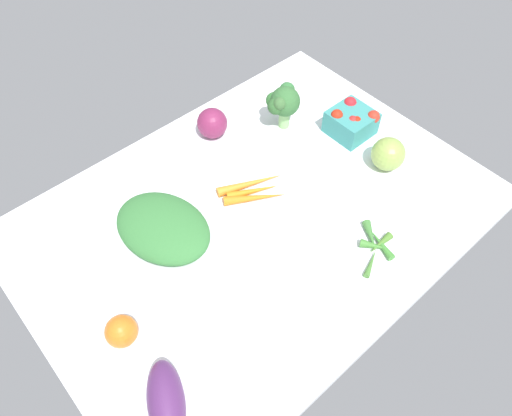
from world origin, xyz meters
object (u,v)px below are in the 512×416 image
Objects in this scene: berry_basket at (351,121)px; heirloom_tomato_orange at (121,331)px; heirloom_tomato_green at (388,154)px; broccoli_head at (283,102)px; carrot_bunch at (253,190)px; okra_pile at (375,244)px; red_onion_near_basket at (212,123)px; leafy_greens_clump at (163,227)px; eggplant at (166,402)px.

heirloom_tomato_orange is at bearing -172.62° from berry_basket.
heirloom_tomato_green is 72.78cm from heirloom_tomato_orange.
heirloom_tomato_orange is 75.84cm from berry_basket.
carrot_bunch is (-21.09, -12.58, -6.87)cm from broccoli_head.
okra_pile is at bearing -145.60° from heirloom_tomato_green.
berry_basket is 33.06cm from carrot_bunch.
broccoli_head is at bearing 131.03° from berry_basket.
carrot_bunch is at bearing 153.66° from heirloom_tomato_green.
red_onion_near_basket is at bearing 95.11° from okra_pile.
leafy_greens_clump is 2.17× the size of berry_basket.
eggplant is at bearing -148.50° from broccoli_head.
okra_pile is at bearing -19.28° from heirloom_tomato_orange.
heirloom_tomato_green is at bearing -71.40° from broccoli_head.
broccoli_head reaches higher than red_onion_near_basket.
red_onion_near_basket is 0.34× the size of leafy_greens_clump.
heirloom_tomato_green is 25.00cm from okra_pile.
eggplant is at bearing -148.17° from carrot_bunch.
broccoli_head is 1.01× the size of okra_pile.
berry_basket is (23.01, 28.00, 2.74)cm from okra_pile.
broccoli_head is at bearing -31.02° from eggplant.
heirloom_tomato_green is at bearing -26.34° from carrot_bunch.
leafy_greens_clump reaches higher than heirloom_tomato_orange.
carrot_bunch is at bearing -30.68° from eggplant.
berry_basket is at bearing -39.83° from red_onion_near_basket.
heirloom_tomato_green reaches higher than okra_pile.
broccoli_head is at bearing 108.60° from heirloom_tomato_green.
red_onion_near_basket is 0.75× the size of berry_basket.
heirloom_tomato_orange is 0.60× the size of berry_basket.
heirloom_tomato_green is 1.32× the size of heirloom_tomato_orange.
leafy_greens_clump reaches higher than carrot_bunch.
eggplant is 1.41× the size of berry_basket.
berry_basket is at bearing -48.97° from broccoli_head.
carrot_bunch is at bearing 178.18° from berry_basket.
broccoli_head reaches higher than heirloom_tomato_green.
heirloom_tomato_orange is 0.80× the size of red_onion_near_basket.
leafy_greens_clump is at bearing 175.21° from berry_basket.
berry_basket reaches higher than leafy_greens_clump.
leafy_greens_clump is at bearing 160.66° from heirloom_tomato_green.
heirloom_tomato_orange is at bearing 176.65° from heirloom_tomato_green.
heirloom_tomato_orange is at bearing -159.76° from broccoli_head.
red_onion_near_basket is 51.29cm from okra_pile.
broccoli_head is (64.45, 39.49, 4.75)cm from eggplant.
eggplant is 1.79× the size of heirloom_tomato_green.
eggplant is 2.37× the size of heirloom_tomato_orange.
heirloom_tomato_orange is at bearing -165.69° from carrot_bunch.
broccoli_head is 43.67cm from okra_pile.
leafy_greens_clump is (19.50, 14.40, 0.17)cm from heirloom_tomato_orange.
red_onion_near_basket reaches higher than heirloom_tomato_orange.
red_onion_near_basket is at bearing 34.50° from heirloom_tomato_orange.
eggplant is 0.87× the size of carrot_bunch.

